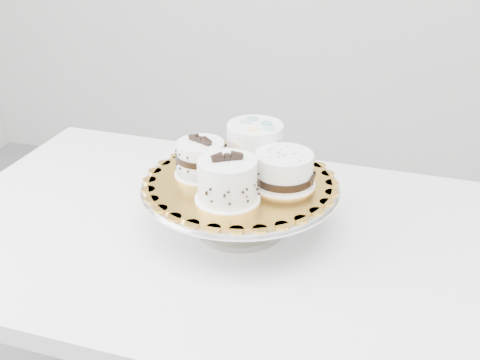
% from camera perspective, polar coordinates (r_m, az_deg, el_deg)
% --- Properties ---
extents(table, '(1.15, 0.80, 0.75)m').
position_cam_1_polar(table, '(1.23, -2.58, -8.10)').
color(table, white).
rests_on(table, floor).
extents(cake_stand, '(0.37, 0.37, 0.10)m').
position_cam_1_polar(cake_stand, '(1.14, 0.03, -1.70)').
color(cake_stand, gray).
rests_on(cake_stand, table).
extents(cake_board, '(0.41, 0.41, 0.01)m').
position_cam_1_polar(cake_board, '(1.13, 0.03, -0.17)').
color(cake_board, gold).
rests_on(cake_board, cake_stand).
extents(cake_swirl, '(0.14, 0.14, 0.09)m').
position_cam_1_polar(cake_swirl, '(1.05, -1.21, -0.09)').
color(cake_swirl, white).
rests_on(cake_swirl, cake_board).
extents(cake_banded, '(0.12, 0.12, 0.08)m').
position_cam_1_polar(cake_banded, '(1.14, -3.75, 1.96)').
color(cake_banded, white).
rests_on(cake_banded, cake_board).
extents(cake_dots, '(0.14, 0.14, 0.08)m').
position_cam_1_polar(cake_dots, '(1.18, 1.42, 3.49)').
color(cake_dots, white).
rests_on(cake_dots, cake_board).
extents(cake_ribbon, '(0.12, 0.12, 0.06)m').
position_cam_1_polar(cake_ribbon, '(1.11, 4.22, 0.93)').
color(cake_ribbon, white).
rests_on(cake_ribbon, cake_board).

